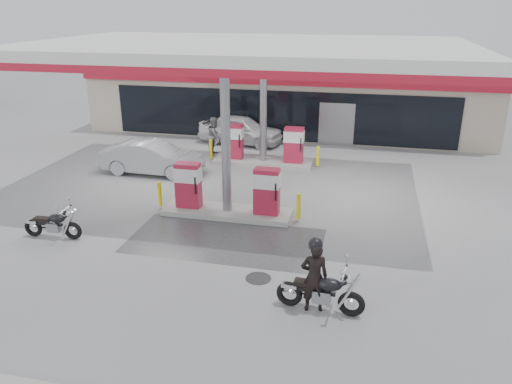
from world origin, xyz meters
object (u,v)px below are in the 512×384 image
biker_main (314,277)px  parked_car_left (165,116)px  sedan_white (241,129)px  attendant (215,136)px  pump_island_far (263,149)px  parked_motorcycle (53,225)px  pump_island_near (227,195)px  main_motorcycle (322,293)px  hatchback_silver (152,158)px

biker_main → parked_car_left: 20.28m
sedan_white → attendant: bearing=170.0°
sedan_white → parked_car_left: 6.09m
pump_island_far → parked_motorcycle: 10.20m
pump_island_near → parked_motorcycle: pump_island_near is taller
main_motorcycle → pump_island_near: bearing=131.1°
sedan_white → attendant: size_ratio=2.39×
main_motorcycle → hatchback_silver: hatchback_silver is taller
pump_island_far → hatchback_silver: 4.99m
main_motorcycle → parked_car_left: 20.40m
parked_motorcycle → sedan_white: bearing=73.1°
attendant → parked_car_left: (-4.68, 5.00, -0.31)m
main_motorcycle → attendant: bearing=122.4°
attendant → parked_car_left: 6.86m
biker_main → attendant: attendant is taller
main_motorcycle → hatchback_silver: size_ratio=0.50×
parked_motorcycle → hatchback_silver: bearing=82.8°
parked_motorcycle → sedan_white: sedan_white is taller
pump_island_near → main_motorcycle: pump_island_near is taller
parked_motorcycle → parked_car_left: 15.20m
pump_island_far → main_motorcycle: bearing=-71.2°
biker_main → hatchback_silver: bearing=-60.6°
pump_island_near → sedan_white: size_ratio=1.17×
biker_main → parked_motorcycle: 8.68m
hatchback_silver → parked_car_left: 8.89m
pump_island_near → pump_island_far: same height
sedan_white → attendant: 2.32m
pump_island_near → attendant: size_ratio=2.80×
pump_island_near → parked_car_left: size_ratio=1.23×
pump_island_near → hatchback_silver: (-4.37, 3.60, 0.00)m
pump_island_far → biker_main: bearing=-72.1°
pump_island_far → parked_car_left: bearing=140.5°
attendant → hatchback_silver: size_ratio=0.42×
main_motorcycle → pump_island_far: bearing=113.4°
pump_island_far → parked_motorcycle: pump_island_far is taller
pump_island_far → attendant: bearing=159.0°
pump_island_far → biker_main: biker_main is taller
pump_island_far → sedan_white: 3.71m
hatchback_silver → parked_car_left: hatchback_silver is taller
pump_island_far → sedan_white: bearing=120.4°
biker_main → parked_motorcycle: (-8.40, 2.12, -0.46)m
pump_island_far → hatchback_silver: bearing=-151.2°
main_motorcycle → parked_car_left: (-11.09, 17.12, 0.12)m
biker_main → parked_car_left: bearing=-70.6°
main_motorcycle → sedan_white: sedan_white is taller
parked_motorcycle → sedan_white: size_ratio=0.44×
pump_island_near → attendant: bearing=110.4°
hatchback_silver → pump_island_far: bearing=-59.9°
pump_island_near → sedan_white: (-1.88, 9.20, 0.04)m
main_motorcycle → biker_main: bearing=-178.8°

